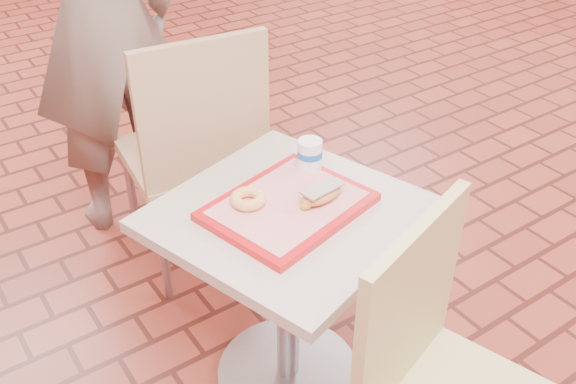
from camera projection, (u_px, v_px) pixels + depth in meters
wainscot_band at (432, 56)px, 3.11m from camera, size 8.00×10.00×1.00m
main_table at (288, 271)px, 1.88m from camera, size 0.64×0.64×0.68m
chair_main_front at (444, 382)px, 1.49m from camera, size 0.53×0.53×0.91m
chair_main_back at (196, 146)px, 2.29m from camera, size 0.51×0.51×0.99m
customer at (101, 20)px, 2.41m from camera, size 0.65×0.43×1.77m
serving_tray at (288, 206)px, 1.75m from camera, size 0.42×0.33×0.03m
ring_donut at (248, 199)px, 1.73m from camera, size 0.12×0.12×0.03m
long_john_donut at (321, 194)px, 1.74m from camera, size 0.15×0.08×0.04m
paper_cup at (310, 154)px, 1.86m from camera, size 0.07×0.07×0.09m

